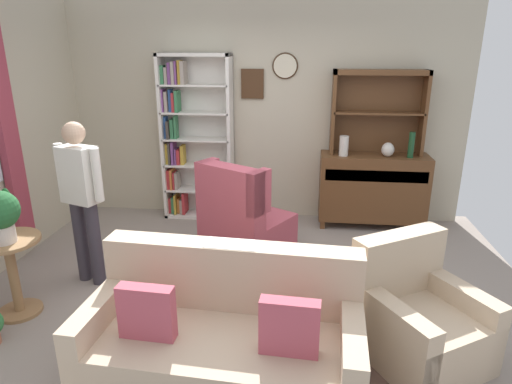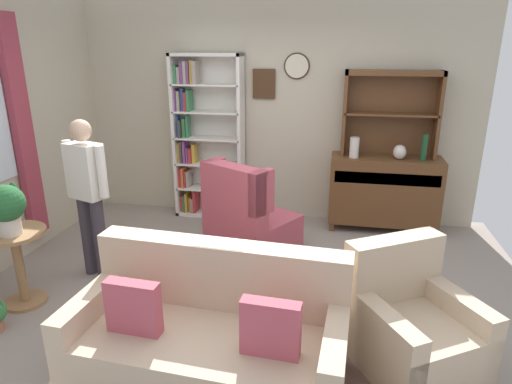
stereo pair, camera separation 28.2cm
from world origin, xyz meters
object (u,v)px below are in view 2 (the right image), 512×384
object	(u,v)px
vase_round	(400,152)
sideboard_hutch	(391,102)
couch_floral	(210,339)
plant_stand	(18,260)
bottle_wine	(424,148)
person_reading	(88,189)
book_stack	(253,253)
wingback_chair	(248,222)
sideboard	(384,190)
potted_plant_large	(6,206)
vase_tall	(354,147)
armchair_floral	(411,328)
coffee_table	(257,267)
bookshelf	(203,137)

from	to	relation	value
vase_round	sideboard_hutch	bearing A→B (deg)	126.48
couch_floral	plant_stand	xyz separation A→B (m)	(-1.90, 0.59, 0.11)
vase_round	bottle_wine	distance (m)	0.27
couch_floral	person_reading	xyz separation A→B (m)	(-1.53, 1.18, 0.59)
plant_stand	person_reading	world-z (taller)	person_reading
bottle_wine	book_stack	world-z (taller)	bottle_wine
wingback_chair	plant_stand	distance (m)	2.20
sideboard_hutch	bottle_wine	bearing A→B (deg)	-26.96
sideboard	potted_plant_large	bearing A→B (deg)	-143.63
vase_round	potted_plant_large	bearing A→B (deg)	-145.47
sideboard	potted_plant_large	size ratio (longest dim) A/B	3.03
sideboard_hutch	vase_tall	world-z (taller)	sideboard_hutch
sideboard	armchair_floral	distance (m)	2.51
vase_round	armchair_floral	size ratio (longest dim) A/B	0.16
vase_tall	armchair_floral	size ratio (longest dim) A/B	0.23
sideboard_hutch	bottle_wine	world-z (taller)	sideboard_hutch
sideboard_hutch	book_stack	size ratio (longest dim) A/B	6.16
person_reading	sideboard	bearing A→B (deg)	31.05
vase_tall	plant_stand	distance (m)	3.68
vase_tall	plant_stand	size ratio (longest dim) A/B	0.35
couch_floral	wingback_chair	world-z (taller)	wingback_chair
armchair_floral	plant_stand	xyz separation A→B (m)	(-3.25, 0.18, 0.14)
plant_stand	book_stack	distance (m)	2.04
coffee_table	couch_floral	bearing A→B (deg)	-97.98
armchair_floral	person_reading	bearing A→B (deg)	165.08
couch_floral	bottle_wine	bearing A→B (deg)	58.42
vase_tall	sideboard_hutch	bearing A→B (deg)	25.89
bookshelf	couch_floral	bearing A→B (deg)	-72.40
vase_round	plant_stand	xyz separation A→B (m)	(-3.38, -2.26, -0.58)
vase_tall	book_stack	bearing A→B (deg)	-116.10
sideboard_hutch	potted_plant_large	bearing A→B (deg)	-142.39
wingback_chair	person_reading	size ratio (longest dim) A/B	0.70
bottle_wine	wingback_chair	world-z (taller)	bottle_wine
bottle_wine	book_stack	bearing A→B (deg)	-133.05
person_reading	couch_floral	bearing A→B (deg)	-37.74
sideboard_hutch	plant_stand	bearing A→B (deg)	-143.16
vase_tall	person_reading	xyz separation A→B (m)	(-2.49, -1.65, -0.13)
bottle_wine	couch_floral	xyz separation A→B (m)	(-1.74, -2.83, -0.76)
vase_tall	wingback_chair	bearing A→B (deg)	-139.89
book_stack	bottle_wine	bearing A→B (deg)	46.95
person_reading	armchair_floral	bearing A→B (deg)	-14.92
couch_floral	person_reading	bearing A→B (deg)	142.26
couch_floral	plant_stand	size ratio (longest dim) A/B	2.67
bookshelf	armchair_floral	world-z (taller)	bookshelf
bookshelf	wingback_chair	world-z (taller)	bookshelf
bookshelf	couch_floral	xyz separation A→B (m)	(0.95, -3.00, -0.75)
bottle_wine	armchair_floral	bearing A→B (deg)	-99.06
vase_tall	bottle_wine	world-z (taller)	bottle_wine
sideboard_hutch	vase_tall	distance (m)	0.68
vase_round	book_stack	distance (m)	2.33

